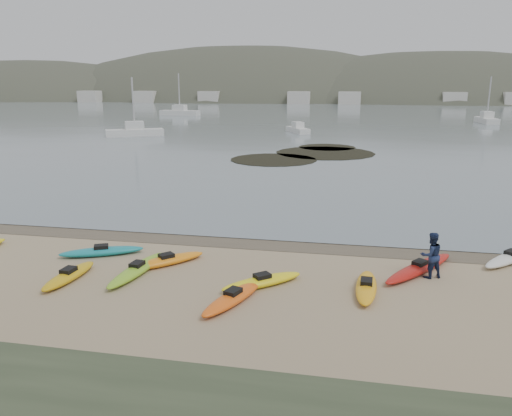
# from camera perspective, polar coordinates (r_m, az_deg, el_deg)

# --- Properties ---
(ground) EXTENTS (600.00, 600.00, 0.00)m
(ground) POSITION_cam_1_polar(r_m,az_deg,el_deg) (22.78, 0.00, -3.66)
(ground) COLOR tan
(ground) RESTS_ON ground
(wet_sand) EXTENTS (60.00, 60.00, 0.00)m
(wet_sand) POSITION_cam_1_polar(r_m,az_deg,el_deg) (22.50, -0.15, -3.88)
(wet_sand) COLOR brown
(wet_sand) RESTS_ON ground
(water) EXTENTS (1200.00, 1200.00, 0.00)m
(water) POSITION_cam_1_polar(r_m,az_deg,el_deg) (321.38, 10.57, 12.72)
(water) COLOR slate
(water) RESTS_ON ground
(kayaks) EXTENTS (24.25, 9.18, 0.34)m
(kayaks) POSITION_cam_1_polar(r_m,az_deg,el_deg) (18.97, -3.23, -6.89)
(kayaks) COLOR white
(kayaks) RESTS_ON ground
(person_east) EXTENTS (1.03, 0.94, 1.72)m
(person_east) POSITION_cam_1_polar(r_m,az_deg,el_deg) (19.34, 19.38, -5.11)
(person_east) COLOR navy
(person_east) RESTS_ON ground
(kelp_mats) EXTENTS (13.37, 17.05, 0.04)m
(kelp_mats) POSITION_cam_1_polar(r_m,az_deg,el_deg) (50.32, 6.23, 6.17)
(kelp_mats) COLOR black
(kelp_mats) RESTS_ON water
(moored_boats) EXTENTS (85.38, 76.56, 1.20)m
(moored_boats) POSITION_cam_1_polar(r_m,az_deg,el_deg) (98.94, 10.50, 10.24)
(moored_boats) COLOR silver
(moored_boats) RESTS_ON ground
(far_hills) EXTENTS (550.00, 135.00, 80.00)m
(far_hills) POSITION_cam_1_polar(r_m,az_deg,el_deg) (219.31, 20.40, 7.32)
(far_hills) COLOR #384235
(far_hills) RESTS_ON ground
(far_town) EXTENTS (199.00, 5.00, 4.00)m
(far_town) POSITION_cam_1_polar(r_m,az_deg,el_deg) (166.36, 11.95, 12.18)
(far_town) COLOR beige
(far_town) RESTS_ON ground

